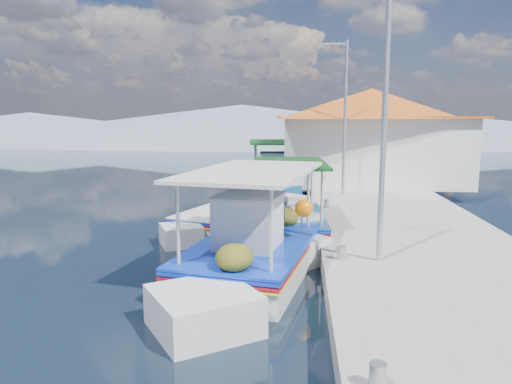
{
  "coord_description": "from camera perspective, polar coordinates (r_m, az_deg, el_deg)",
  "views": [
    {
      "loc": [
        2.88,
        -8.15,
        3.57
      ],
      "look_at": [
        1.54,
        6.18,
        1.3
      ],
      "focal_mm": 33.39,
      "sensor_mm": 36.0,
      "label": 1
    }
  ],
  "objects": [
    {
      "name": "lamp_post_near",
      "position": [
        10.28,
        14.69,
        10.24
      ],
      "size": [
        1.21,
        0.14,
        6.0
      ],
      "color": "#A5A8AD",
      "rests_on": "quay"
    },
    {
      "name": "ground",
      "position": [
        9.35,
        -13.43,
        -13.75
      ],
      "size": [
        160.0,
        160.0,
        0.0
      ],
      "primitive_type": "plane",
      "color": "black",
      "rests_on": "ground"
    },
    {
      "name": "mountain_ridge",
      "position": [
        64.27,
        8.69,
        7.51
      ],
      "size": [
        171.4,
        96.0,
        5.5
      ],
      "color": "gray",
      "rests_on": "ground"
    },
    {
      "name": "bollards",
      "position": [
        13.74,
        9.07,
        -3.42
      ],
      "size": [
        0.2,
        17.2,
        0.3
      ],
      "color": "#A5A8AD",
      "rests_on": "quay"
    },
    {
      "name": "harbor_building",
      "position": [
        23.4,
        13.59,
        6.77
      ],
      "size": [
        10.49,
        10.49,
        4.4
      ],
      "color": "silver",
      "rests_on": "quay"
    },
    {
      "name": "caique_blue_hull",
      "position": [
        15.24,
        -5.08,
        -3.62
      ],
      "size": [
        2.71,
        5.09,
        0.96
      ],
      "rotation": [
        0.0,
        0.0,
        0.33
      ],
      "color": "silver",
      "rests_on": "ground"
    },
    {
      "name": "lamp_post_far",
      "position": [
        19.22,
        10.35,
        9.66
      ],
      "size": [
        1.21,
        0.14,
        6.0
      ],
      "color": "#A5A8AD",
      "rests_on": "quay"
    },
    {
      "name": "caique_green_canopy",
      "position": [
        14.21,
        4.0,
        -4.04
      ],
      "size": [
        2.28,
        6.77,
        2.54
      ],
      "rotation": [
        0.0,
        0.0,
        -0.06
      ],
      "color": "silver",
      "rests_on": "ground"
    },
    {
      "name": "caique_far",
      "position": [
        23.02,
        2.14,
        1.3
      ],
      "size": [
        2.81,
        7.66,
        2.7
      ],
      "rotation": [
        0.0,
        0.0,
        -0.11
      ],
      "color": "#165086",
      "rests_on": "ground"
    },
    {
      "name": "main_caique",
      "position": [
        10.9,
        -0.43,
        -7.3
      ],
      "size": [
        3.37,
        8.03,
        2.69
      ],
      "rotation": [
        0.0,
        0.0,
        0.19
      ],
      "color": "silver",
      "rests_on": "ground"
    },
    {
      "name": "quay",
      "position": [
        14.84,
        16.99,
        -4.36
      ],
      "size": [
        5.0,
        44.0,
        0.5
      ],
      "primitive_type": "cube",
      "color": "#A29F97",
      "rests_on": "ground"
    }
  ]
}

